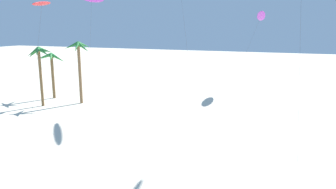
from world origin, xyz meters
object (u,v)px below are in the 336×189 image
palm_tree_0 (52,62)px  palm_tree_1 (39,58)px  palm_tree_2 (79,56)px  flying_kite_5 (42,4)px  flying_kite_0 (261,16)px

palm_tree_0 → palm_tree_1: bearing=-65.4°
palm_tree_1 → palm_tree_2: (4.04, 3.47, 0.10)m
flying_kite_5 → palm_tree_2: bearing=101.5°
flying_kite_0 → flying_kite_5: flying_kite_5 is taller
flying_kite_0 → palm_tree_2: bearing=-138.8°
palm_tree_0 → palm_tree_1: (2.14, -4.68, 1.09)m
flying_kite_5 → flying_kite_0: bearing=53.3°
palm_tree_0 → flying_kite_5: flying_kite_5 is taller
palm_tree_1 → flying_kite_0: bearing=41.2°
palm_tree_0 → palm_tree_2: (6.18, -1.21, 1.19)m
palm_tree_1 → flying_kite_5: 10.18m
flying_kite_0 → flying_kite_5: 35.53m
palm_tree_1 → flying_kite_5: size_ratio=0.59×
palm_tree_0 → palm_tree_2: bearing=-11.1°
flying_kite_0 → flying_kite_5: bearing=-126.7°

